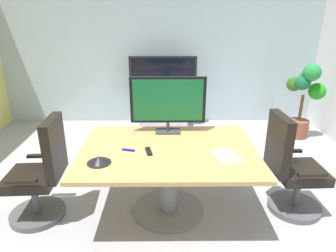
# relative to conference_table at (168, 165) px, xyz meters

# --- Properties ---
(ground_plane) EXTENTS (7.02, 7.02, 0.00)m
(ground_plane) POSITION_rel_conference_table_xyz_m (-0.14, -0.06, -0.55)
(ground_plane) COLOR #99999E
(wall_back_glass_partition) EXTENTS (5.97, 0.10, 2.90)m
(wall_back_glass_partition) POSITION_rel_conference_table_xyz_m (-0.14, 2.95, 0.90)
(wall_back_glass_partition) COLOR #9EB2B7
(wall_back_glass_partition) RESTS_ON ground
(conference_table) EXTENTS (1.76, 1.27, 0.74)m
(conference_table) POSITION_rel_conference_table_xyz_m (0.00, 0.00, 0.00)
(conference_table) COLOR #B2894C
(conference_table) RESTS_ON ground
(office_chair_left) EXTENTS (0.61, 0.58, 1.09)m
(office_chair_left) POSITION_rel_conference_table_xyz_m (-1.28, -0.08, -0.10)
(office_chair_left) COLOR #4C4C51
(office_chair_left) RESTS_ON ground
(office_chair_right) EXTENTS (0.60, 0.58, 1.09)m
(office_chair_right) POSITION_rel_conference_table_xyz_m (1.28, 0.01, -0.10)
(office_chair_right) COLOR #4C4C51
(office_chair_right) RESTS_ON ground
(tv_monitor) EXTENTS (0.84, 0.18, 0.64)m
(tv_monitor) POSITION_rel_conference_table_xyz_m (0.00, 0.46, 0.55)
(tv_monitor) COLOR #333338
(tv_monitor) RESTS_ON conference_table
(wall_display_unit) EXTENTS (1.20, 0.36, 1.31)m
(wall_display_unit) POSITION_rel_conference_table_xyz_m (-0.07, 2.59, -0.11)
(wall_display_unit) COLOR #B7BABC
(wall_display_unit) RESTS_ON ground
(potted_plant) EXTENTS (0.60, 0.58, 1.28)m
(potted_plant) POSITION_rel_conference_table_xyz_m (2.27, 2.04, 0.16)
(potted_plant) COLOR brown
(potted_plant) RESTS_ON ground
(conference_phone) EXTENTS (0.22, 0.22, 0.07)m
(conference_phone) POSITION_rel_conference_table_xyz_m (-0.63, -0.30, 0.22)
(conference_phone) COLOR black
(conference_phone) RESTS_ON conference_table
(remote_control) EXTENTS (0.08, 0.18, 0.02)m
(remote_control) POSITION_rel_conference_table_xyz_m (-0.19, -0.08, 0.20)
(remote_control) COLOR black
(remote_control) RESTS_ON conference_table
(whiteboard_marker) EXTENTS (0.13, 0.05, 0.02)m
(whiteboard_marker) POSITION_rel_conference_table_xyz_m (-0.39, -0.05, 0.20)
(whiteboard_marker) COLOR #1919A5
(whiteboard_marker) RESTS_ON conference_table
(paper_notepad) EXTENTS (0.28, 0.35, 0.01)m
(paper_notepad) POSITION_rel_conference_table_xyz_m (0.55, -0.17, 0.19)
(paper_notepad) COLOR white
(paper_notepad) RESTS_ON conference_table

